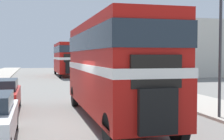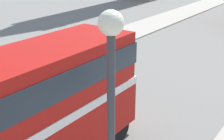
% 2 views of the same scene
% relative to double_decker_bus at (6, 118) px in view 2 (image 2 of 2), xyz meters
% --- Properties ---
extents(double_decker_bus, '(2.44, 9.98, 4.05)m').
position_rel_double_decker_bus_xyz_m(double_decker_bus, '(0.00, 0.00, 0.00)').
color(double_decker_bus, '#B2140F').
rests_on(double_decker_bus, ground_plane).
extents(car_parked_mid, '(1.65, 4.58, 1.54)m').
position_rel_double_decker_bus_xyz_m(car_parked_mid, '(-4.72, 3.15, -1.63)').
color(car_parked_mid, red).
rests_on(car_parked_mid, ground_plane).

